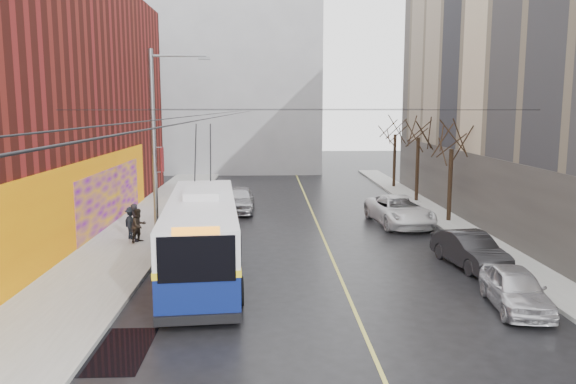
{
  "coord_description": "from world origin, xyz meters",
  "views": [
    {
      "loc": [
        -1.27,
        -14.98,
        6.47
      ],
      "look_at": [
        -0.33,
        11.02,
        2.57
      ],
      "focal_mm": 35.0,
      "sensor_mm": 36.0,
      "label": 1
    }
  ],
  "objects_px": {
    "pedestrian_a": "(136,222)",
    "parked_car_c": "(399,211)",
    "pedestrian_b": "(139,225)",
    "streetlight_pole": "(158,145)",
    "trolleybus": "(202,233)",
    "parked_car_b": "(470,250)",
    "tree_near": "(452,135)",
    "following_car": "(239,200)",
    "pedestrian_c": "(131,223)",
    "parked_car_a": "(516,289)",
    "tree_far": "(395,125)",
    "tree_mid": "(419,126)"
  },
  "relations": [
    {
      "from": "trolleybus",
      "to": "parked_car_a",
      "type": "height_order",
      "value": "trolleybus"
    },
    {
      "from": "parked_car_b",
      "to": "pedestrian_b",
      "type": "relative_size",
      "value": 2.68
    },
    {
      "from": "streetlight_pole",
      "to": "trolleybus",
      "type": "distance_m",
      "value": 5.19
    },
    {
      "from": "parked_car_b",
      "to": "pedestrian_b",
      "type": "xyz_separation_m",
      "value": [
        -14.4,
        4.2,
        0.25
      ]
    },
    {
      "from": "following_car",
      "to": "pedestrian_b",
      "type": "distance_m",
      "value": 9.43
    },
    {
      "from": "parked_car_c",
      "to": "pedestrian_c",
      "type": "distance_m",
      "value": 14.42
    },
    {
      "from": "tree_near",
      "to": "pedestrian_a",
      "type": "distance_m",
      "value": 17.63
    },
    {
      "from": "tree_far",
      "to": "pedestrian_b",
      "type": "distance_m",
      "value": 25.21
    },
    {
      "from": "trolleybus",
      "to": "pedestrian_a",
      "type": "distance_m",
      "value": 6.15
    },
    {
      "from": "parked_car_a",
      "to": "parked_car_b",
      "type": "xyz_separation_m",
      "value": [
        0.26,
        4.87,
        0.04
      ]
    },
    {
      "from": "parked_car_a",
      "to": "parked_car_b",
      "type": "distance_m",
      "value": 4.88
    },
    {
      "from": "streetlight_pole",
      "to": "tree_near",
      "type": "distance_m",
      "value": 16.28
    },
    {
      "from": "parked_car_c",
      "to": "pedestrian_b",
      "type": "xyz_separation_m",
      "value": [
        -13.46,
        -4.24,
        0.15
      ]
    },
    {
      "from": "trolleybus",
      "to": "pedestrian_b",
      "type": "xyz_separation_m",
      "value": [
        -3.53,
        4.65,
        -0.63
      ]
    },
    {
      "from": "tree_far",
      "to": "parked_car_b",
      "type": "bearing_deg",
      "value": -95.0
    },
    {
      "from": "tree_near",
      "to": "trolleybus",
      "type": "bearing_deg",
      "value": -144.04
    },
    {
      "from": "streetlight_pole",
      "to": "pedestrian_c",
      "type": "xyz_separation_m",
      "value": [
        -1.78,
        2.0,
        -3.91
      ]
    },
    {
      "from": "streetlight_pole",
      "to": "trolleybus",
      "type": "xyz_separation_m",
      "value": [
        2.27,
        -3.34,
        -3.26
      ]
    },
    {
      "from": "tree_near",
      "to": "streetlight_pole",
      "type": "bearing_deg",
      "value": -158.38
    },
    {
      "from": "parked_car_c",
      "to": "parked_car_a",
      "type": "bearing_deg",
      "value": -93.48
    },
    {
      "from": "tree_far",
      "to": "trolleybus",
      "type": "bearing_deg",
      "value": -118.88
    },
    {
      "from": "tree_mid",
      "to": "parked_car_b",
      "type": "relative_size",
      "value": 1.55
    },
    {
      "from": "tree_mid",
      "to": "pedestrian_b",
      "type": "bearing_deg",
      "value": -144.54
    },
    {
      "from": "streetlight_pole",
      "to": "trolleybus",
      "type": "height_order",
      "value": "streetlight_pole"
    },
    {
      "from": "parked_car_b",
      "to": "pedestrian_a",
      "type": "xyz_separation_m",
      "value": [
        -14.6,
        4.41,
        0.35
      ]
    },
    {
      "from": "parked_car_a",
      "to": "pedestrian_c",
      "type": "distance_m",
      "value": 17.61
    },
    {
      "from": "trolleybus",
      "to": "parked_car_b",
      "type": "distance_m",
      "value": 10.91
    },
    {
      "from": "tree_near",
      "to": "parked_car_a",
      "type": "relative_size",
      "value": 1.62
    },
    {
      "from": "streetlight_pole",
      "to": "tree_far",
      "type": "distance_m",
      "value": 25.09
    },
    {
      "from": "parked_car_a",
      "to": "parked_car_c",
      "type": "relative_size",
      "value": 0.68
    },
    {
      "from": "tree_near",
      "to": "parked_car_b",
      "type": "relative_size",
      "value": 1.48
    },
    {
      "from": "following_car",
      "to": "parked_car_c",
      "type": "bearing_deg",
      "value": -24.39
    },
    {
      "from": "streetlight_pole",
      "to": "tree_mid",
      "type": "relative_size",
      "value": 1.35
    },
    {
      "from": "pedestrian_a",
      "to": "pedestrian_b",
      "type": "relative_size",
      "value": 1.12
    },
    {
      "from": "trolleybus",
      "to": "pedestrian_a",
      "type": "xyz_separation_m",
      "value": [
        -3.73,
        4.86,
        -0.53
      ]
    },
    {
      "from": "pedestrian_b",
      "to": "streetlight_pole",
      "type": "bearing_deg",
      "value": -97.57
    },
    {
      "from": "pedestrian_a",
      "to": "parked_car_c",
      "type": "bearing_deg",
      "value": -89.44
    },
    {
      "from": "following_car",
      "to": "pedestrian_c",
      "type": "xyz_separation_m",
      "value": [
        -4.82,
        -7.71,
        0.14
      ]
    },
    {
      "from": "tree_near",
      "to": "following_car",
      "type": "height_order",
      "value": "tree_near"
    },
    {
      "from": "tree_mid",
      "to": "pedestrian_c",
      "type": "relative_size",
      "value": 4.22
    },
    {
      "from": "trolleybus",
      "to": "pedestrian_c",
      "type": "relative_size",
      "value": 7.7
    },
    {
      "from": "trolleybus",
      "to": "pedestrian_a",
      "type": "relative_size",
      "value": 6.72
    },
    {
      "from": "parked_car_b",
      "to": "pedestrian_a",
      "type": "height_order",
      "value": "pedestrian_a"
    },
    {
      "from": "trolleybus",
      "to": "parked_car_b",
      "type": "relative_size",
      "value": 2.82
    },
    {
      "from": "trolleybus",
      "to": "tree_mid",
      "type": "bearing_deg",
      "value": 46.63
    },
    {
      "from": "pedestrian_b",
      "to": "pedestrian_c",
      "type": "distance_m",
      "value": 0.86
    },
    {
      "from": "pedestrian_a",
      "to": "parked_car_b",
      "type": "bearing_deg",
      "value": -122.7
    },
    {
      "from": "pedestrian_a",
      "to": "trolleybus",
      "type": "bearing_deg",
      "value": -158.4
    },
    {
      "from": "tree_mid",
      "to": "parked_car_a",
      "type": "xyz_separation_m",
      "value": [
        -2.26,
        -20.75,
        -4.58
      ]
    },
    {
      "from": "parked_car_c",
      "to": "following_car",
      "type": "relative_size",
      "value": 1.23
    }
  ]
}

